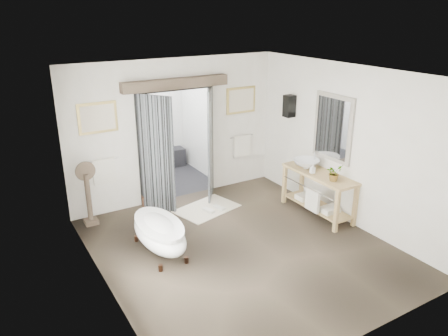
{
  "coord_description": "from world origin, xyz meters",
  "views": [
    {
      "loc": [
        -3.55,
        -5.34,
        3.81
      ],
      "look_at": [
        0.0,
        0.6,
        1.25
      ],
      "focal_mm": 35.0,
      "sensor_mm": 36.0,
      "label": 1
    }
  ],
  "objects": [
    {
      "name": "clawfoot_tub",
      "position": [
        -1.22,
        0.61,
        0.36
      ],
      "size": [
        0.67,
        1.5,
        0.73
      ],
      "color": "#331D13",
      "rests_on": "ground_plane"
    },
    {
      "name": "soap_bottle_b",
      "position": [
        1.92,
        0.93,
        0.93
      ],
      "size": [
        0.16,
        0.16,
        0.15
      ],
      "primitive_type": "imported",
      "rotation": [
        0.0,
        0.0,
        -0.39
      ],
      "color": "gray",
      "rests_on": "vanity"
    },
    {
      "name": "vanity",
      "position": [
        1.95,
        0.35,
        0.51
      ],
      "size": [
        0.57,
        1.6,
        0.85
      ],
      "color": "#A48856",
      "rests_on": "ground_plane"
    },
    {
      "name": "ground_plane",
      "position": [
        0.0,
        0.0,
        0.0
      ],
      "size": [
        5.0,
        5.0,
        0.0
      ],
      "primitive_type": "plane",
      "color": "#4E4132"
    },
    {
      "name": "rug",
      "position": [
        0.22,
        1.65,
        0.01
      ],
      "size": [
        1.36,
        1.08,
        0.01
      ],
      "primitive_type": "cube",
      "rotation": [
        0.0,
        0.0,
        0.26
      ],
      "color": "beige",
      "rests_on": "ground_plane"
    },
    {
      "name": "shower_room",
      "position": [
        0.0,
        3.99,
        0.91
      ],
      "size": [
        2.22,
        2.01,
        2.51
      ],
      "color": "black",
      "rests_on": "ground_plane"
    },
    {
      "name": "soap_bottle_a",
      "position": [
        1.85,
        0.43,
        0.94
      ],
      "size": [
        0.1,
        0.1,
        0.18
      ],
      "primitive_type": "imported",
      "rotation": [
        0.0,
        0.0,
        -0.22
      ],
      "color": "gray",
      "rests_on": "vanity"
    },
    {
      "name": "back_wall_dressing",
      "position": [
        0.0,
        2.32,
        1.56
      ],
      "size": [
        3.82,
        0.74,
        2.52
      ],
      "color": "black",
      "rests_on": "ground_plane"
    },
    {
      "name": "room_shell",
      "position": [
        -0.04,
        -0.12,
        1.86
      ],
      "size": [
        4.52,
        5.02,
        2.91
      ],
      "color": "silver",
      "rests_on": "ground_plane"
    },
    {
      "name": "pedestal_mirror",
      "position": [
        -1.94,
        2.2,
        0.53
      ],
      "size": [
        0.36,
        0.24,
        1.23
      ],
      "color": "#4E3E30",
      "rests_on": "ground_plane"
    },
    {
      "name": "basin",
      "position": [
        1.92,
        0.69,
        0.94
      ],
      "size": [
        0.66,
        0.66,
        0.18
      ],
      "primitive_type": "imported",
      "rotation": [
        0.0,
        0.0,
        -0.34
      ],
      "color": "white",
      "rests_on": "vanity"
    },
    {
      "name": "slippers",
      "position": [
        0.3,
        1.5,
        0.04
      ],
      "size": [
        0.41,
        0.28,
        0.05
      ],
      "color": "silver",
      "rests_on": "rug"
    },
    {
      "name": "plant",
      "position": [
        1.92,
        -0.06,
        1.0
      ],
      "size": [
        0.3,
        0.26,
        0.31
      ],
      "primitive_type": "imported",
      "rotation": [
        0.0,
        0.0,
        0.08
      ],
      "color": "gray",
      "rests_on": "vanity"
    }
  ]
}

